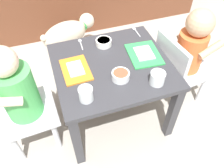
{
  "coord_description": "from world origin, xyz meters",
  "views": [
    {
      "loc": [
        -0.28,
        -0.82,
        1.21
      ],
      "look_at": [
        0.0,
        0.0,
        0.27
      ],
      "focal_mm": 36.69,
      "sensor_mm": 36.0,
      "label": 1
    }
  ],
  "objects_px": {
    "spoon_by_left_tray": "(136,31)",
    "spoon_by_right_tray": "(81,43)",
    "cereal_bowl_left_side": "(104,42)",
    "food_tray_left": "(76,69)",
    "food_tray_right": "(144,54)",
    "veggie_bowl_far": "(121,75)",
    "water_cup_right": "(157,79)",
    "water_cup_left": "(86,95)",
    "seated_child_right": "(189,49)",
    "dog": "(68,34)",
    "seated_child_left": "(21,92)",
    "dining_table": "(112,74)"
  },
  "relations": [
    {
      "from": "spoon_by_left_tray",
      "to": "spoon_by_right_tray",
      "type": "bearing_deg",
      "value": -178.21
    },
    {
      "from": "cereal_bowl_left_side",
      "to": "spoon_by_right_tray",
      "type": "distance_m",
      "value": 0.13
    },
    {
      "from": "food_tray_left",
      "to": "cereal_bowl_left_side",
      "type": "relative_size",
      "value": 2.22
    },
    {
      "from": "food_tray_right",
      "to": "veggie_bowl_far",
      "type": "xyz_separation_m",
      "value": [
        -0.18,
        -0.12,
        0.01
      ]
    },
    {
      "from": "veggie_bowl_far",
      "to": "spoon_by_right_tray",
      "type": "relative_size",
      "value": 0.86
    },
    {
      "from": "water_cup_right",
      "to": "veggie_bowl_far",
      "type": "relative_size",
      "value": 0.81
    },
    {
      "from": "food_tray_right",
      "to": "water_cup_left",
      "type": "distance_m",
      "value": 0.41
    },
    {
      "from": "food_tray_right",
      "to": "spoon_by_left_tray",
      "type": "xyz_separation_m",
      "value": [
        0.04,
        0.21,
        -0.0
      ]
    },
    {
      "from": "seated_child_right",
      "to": "water_cup_right",
      "type": "bearing_deg",
      "value": -147.63
    },
    {
      "from": "dog",
      "to": "food_tray_left",
      "type": "relative_size",
      "value": 2.22
    },
    {
      "from": "water_cup_left",
      "to": "spoon_by_right_tray",
      "type": "xyz_separation_m",
      "value": [
        0.07,
        0.4,
        -0.03
      ]
    },
    {
      "from": "seated_child_left",
      "to": "water_cup_left",
      "type": "relative_size",
      "value": 10.07
    },
    {
      "from": "spoon_by_right_tray",
      "to": "spoon_by_left_tray",
      "type": "bearing_deg",
      "value": 1.79
    },
    {
      "from": "food_tray_right",
      "to": "veggie_bowl_far",
      "type": "bearing_deg",
      "value": -145.0
    },
    {
      "from": "seated_child_left",
      "to": "dog",
      "type": "xyz_separation_m",
      "value": [
        0.33,
        0.66,
        -0.19
      ]
    },
    {
      "from": "seated_child_right",
      "to": "water_cup_right",
      "type": "distance_m",
      "value": 0.36
    },
    {
      "from": "water_cup_left",
      "to": "spoon_by_left_tray",
      "type": "height_order",
      "value": "water_cup_left"
    },
    {
      "from": "food_tray_left",
      "to": "water_cup_right",
      "type": "bearing_deg",
      "value": -30.98
    },
    {
      "from": "dining_table",
      "to": "water_cup_right",
      "type": "distance_m",
      "value": 0.26
    },
    {
      "from": "water_cup_right",
      "to": "spoon_by_left_tray",
      "type": "bearing_deg",
      "value": 80.36
    },
    {
      "from": "food_tray_left",
      "to": "cereal_bowl_left_side",
      "type": "bearing_deg",
      "value": 38.12
    },
    {
      "from": "seated_child_left",
      "to": "spoon_by_right_tray",
      "type": "relative_size",
      "value": 6.69
    },
    {
      "from": "spoon_by_left_tray",
      "to": "spoon_by_right_tray",
      "type": "distance_m",
      "value": 0.34
    },
    {
      "from": "dining_table",
      "to": "cereal_bowl_left_side",
      "type": "relative_size",
      "value": 6.75
    },
    {
      "from": "water_cup_right",
      "to": "dining_table",
      "type": "bearing_deg",
      "value": 129.76
    },
    {
      "from": "water_cup_left",
      "to": "veggie_bowl_far",
      "type": "height_order",
      "value": "water_cup_left"
    },
    {
      "from": "seated_child_left",
      "to": "food_tray_left",
      "type": "distance_m",
      "value": 0.28
    },
    {
      "from": "dining_table",
      "to": "water_cup_left",
      "type": "distance_m",
      "value": 0.27
    },
    {
      "from": "dining_table",
      "to": "seated_child_left",
      "type": "relative_size",
      "value": 0.88
    },
    {
      "from": "food_tray_left",
      "to": "seated_child_left",
      "type": "bearing_deg",
      "value": -170.48
    },
    {
      "from": "dining_table",
      "to": "water_cup_right",
      "type": "bearing_deg",
      "value": -50.24
    },
    {
      "from": "veggie_bowl_far",
      "to": "spoon_by_left_tray",
      "type": "relative_size",
      "value": 0.86
    },
    {
      "from": "cereal_bowl_left_side",
      "to": "spoon_by_left_tray",
      "type": "bearing_deg",
      "value": 15.97
    },
    {
      "from": "dog",
      "to": "water_cup_right",
      "type": "height_order",
      "value": "water_cup_right"
    },
    {
      "from": "seated_child_left",
      "to": "water_cup_right",
      "type": "height_order",
      "value": "seated_child_left"
    },
    {
      "from": "dog",
      "to": "water_cup_right",
      "type": "relative_size",
      "value": 6.16
    },
    {
      "from": "spoon_by_left_tray",
      "to": "cereal_bowl_left_side",
      "type": "bearing_deg",
      "value": -164.03
    },
    {
      "from": "dog",
      "to": "food_tray_right",
      "type": "distance_m",
      "value": 0.72
    },
    {
      "from": "seated_child_left",
      "to": "food_tray_left",
      "type": "bearing_deg",
      "value": 9.52
    },
    {
      "from": "spoon_by_left_tray",
      "to": "spoon_by_right_tray",
      "type": "relative_size",
      "value": 1.0
    },
    {
      "from": "dining_table",
      "to": "seated_child_right",
      "type": "bearing_deg",
      "value": 0.04
    },
    {
      "from": "dining_table",
      "to": "water_cup_right",
      "type": "xyz_separation_m",
      "value": [
        0.16,
        -0.19,
        0.1
      ]
    },
    {
      "from": "water_cup_left",
      "to": "seated_child_right",
      "type": "bearing_deg",
      "value": 15.73
    },
    {
      "from": "seated_child_right",
      "to": "dog",
      "type": "relative_size",
      "value": 1.48
    },
    {
      "from": "spoon_by_left_tray",
      "to": "seated_child_right",
      "type": "bearing_deg",
      "value": -45.33
    },
    {
      "from": "spoon_by_left_tray",
      "to": "dining_table",
      "type": "bearing_deg",
      "value": -134.75
    },
    {
      "from": "food_tray_right",
      "to": "veggie_bowl_far",
      "type": "height_order",
      "value": "veggie_bowl_far"
    },
    {
      "from": "seated_child_right",
      "to": "spoon_by_left_tray",
      "type": "distance_m",
      "value": 0.32
    },
    {
      "from": "seated_child_left",
      "to": "cereal_bowl_left_side",
      "type": "height_order",
      "value": "seated_child_left"
    },
    {
      "from": "seated_child_right",
      "to": "water_cup_left",
      "type": "relative_size",
      "value": 9.66
    }
  ]
}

